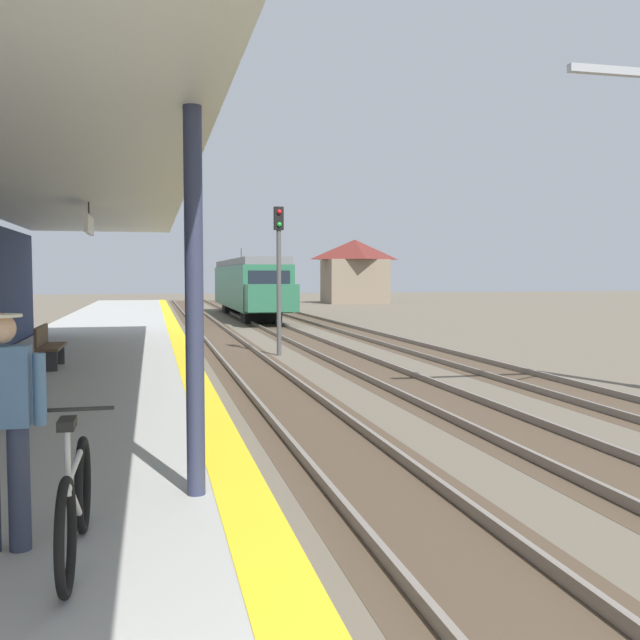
{
  "coord_description": "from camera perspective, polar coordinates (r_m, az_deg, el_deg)",
  "views": [
    {
      "loc": [
        -1.0,
        -0.96,
        2.83
      ],
      "look_at": [
        1.64,
        10.31,
        2.1
      ],
      "focal_mm": 40.15,
      "sensor_mm": 36.0,
      "label": 1
    }
  ],
  "objects": [
    {
      "name": "track_pair_middle",
      "position": [
        22.06,
        3.49,
        -3.65
      ],
      "size": [
        2.34,
        120.0,
        0.16
      ],
      "color": "#4C3D2D",
      "rests_on": "ground"
    },
    {
      "name": "track_pair_far_side",
      "position": [
        23.26,
        11.55,
        -3.34
      ],
      "size": [
        2.34,
        120.0,
        0.16
      ],
      "color": "#4C3D2D",
      "rests_on": "ground"
    },
    {
      "name": "approaching_train",
      "position": [
        48.12,
        -5.7,
        2.8
      ],
      "size": [
        2.93,
        19.6,
        4.76
      ],
      "color": "#286647",
      "rests_on": "ground"
    },
    {
      "name": "distant_trackside_house",
      "position": [
        72.27,
        2.78,
        4.0
      ],
      "size": [
        6.6,
        5.28,
        6.4
      ],
      "color": "#7F705B",
      "rests_on": "ground"
    },
    {
      "name": "commuter_person",
      "position": [
        5.45,
        -24.02,
        -7.15
      ],
      "size": [
        0.59,
        0.3,
        1.67
      ],
      "color": "#33384C",
      "rests_on": "station_platform"
    },
    {
      "name": "station_platform",
      "position": [
        17.19,
        -18.14,
        -4.53
      ],
      "size": [
        5.0,
        80.0,
        0.91
      ],
      "color": "#A8A8A3",
      "rests_on": "ground"
    },
    {
      "name": "rail_signal_post",
      "position": [
        25.08,
        -3.3,
        4.43
      ],
      "size": [
        0.32,
        0.34,
        5.2
      ],
      "color": "#4C4C4C",
      "rests_on": "ground"
    },
    {
      "name": "bicycle_beside_commuter",
      "position": [
        5.23,
        -18.93,
        -13.68
      ],
      "size": [
        0.48,
        1.82,
        1.04
      ],
      "color": "black",
      "rests_on": "station_platform"
    },
    {
      "name": "track_pair_nearest_platform",
      "position": [
        21.34,
        -5.3,
        -3.9
      ],
      "size": [
        2.34,
        120.0,
        0.16
      ],
      "color": "#4C3D2D",
      "rests_on": "ground"
    },
    {
      "name": "platform_bench",
      "position": [
        15.89,
        -20.87,
        -1.89
      ],
      "size": [
        0.45,
        1.6,
        0.88
      ],
      "color": "brown",
      "rests_on": "station_platform"
    }
  ]
}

